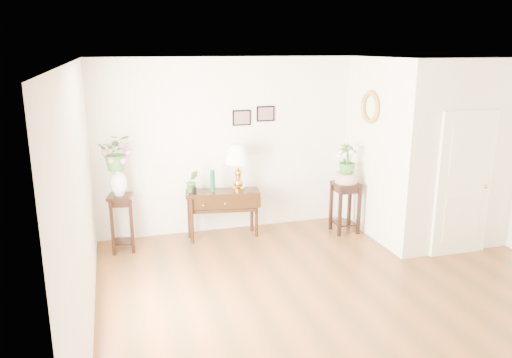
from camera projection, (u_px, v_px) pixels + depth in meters
name	position (u px, v px, depth m)	size (l,w,h in m)	color
floor	(352.00, 297.00, 6.06)	(6.00, 5.50, 0.02)	brown
ceiling	(365.00, 60.00, 5.35)	(6.00, 5.50, 0.02)	white
wall_back	(279.00, 143.00, 8.26)	(6.00, 0.02, 2.80)	white
wall_left	(82.00, 209.00, 4.88)	(0.02, 5.50, 2.80)	white
partition	(424.00, 147.00, 7.93)	(1.80, 1.95, 2.80)	white
door	(464.00, 184.00, 7.09)	(0.90, 0.05, 2.10)	white
art_print_left	(242.00, 118.00, 7.94)	(0.30, 0.02, 0.25)	black
art_print_right	(266.00, 114.00, 8.04)	(0.30, 0.02, 0.25)	black
wall_ornament	(370.00, 107.00, 7.62)	(0.51, 0.51, 0.07)	#AC8B2E
console_table	(223.00, 214.00, 7.88)	(1.15, 0.38, 0.77)	#351D0C
table_lamp	(238.00, 168.00, 7.76)	(0.42, 0.42, 0.74)	gold
green_vase	(213.00, 181.00, 7.70)	(0.07, 0.07, 0.35)	#0E4627
potted_plant	(192.00, 182.00, 7.61)	(0.19, 0.15, 0.35)	#3B6D2A
plant_stand_a	(122.00, 223.00, 7.34)	(0.34, 0.34, 0.86)	black
porcelain_vase	(119.00, 180.00, 7.17)	(0.24, 0.24, 0.42)	silver
lily_arrangement	(116.00, 150.00, 7.06)	(0.48, 0.41, 0.53)	#3B6D2A
plant_stand_b	(345.00, 207.00, 8.11)	(0.39, 0.39, 0.83)	black
ceramic_bowl	(346.00, 178.00, 7.99)	(0.35, 0.35, 0.16)	#BDB09C
narcissus	(347.00, 160.00, 7.91)	(0.28, 0.28, 0.50)	#3B6D2A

